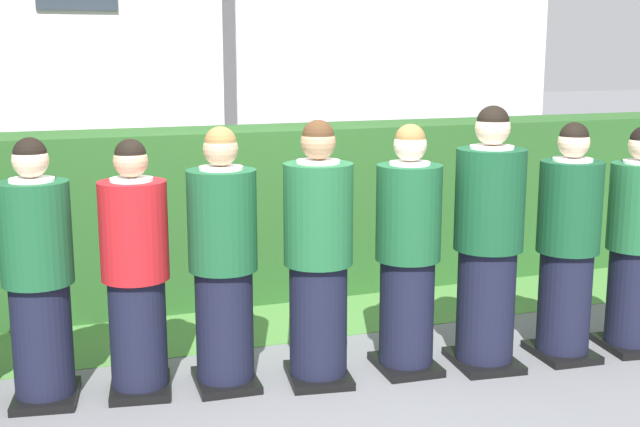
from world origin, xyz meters
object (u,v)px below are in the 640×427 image
object	(u,v)px
student_front_row_4	(318,259)
student_front_row_5	(408,255)
student_front_row_3	(223,265)
student_in_red_blazer	(136,275)
student_front_row_7	(567,248)
student_front_row_8	(636,246)
student_front_row_6	(488,245)
student_front_row_1	(38,279)

from	to	relation	value
student_front_row_4	student_front_row_5	distance (m)	0.59
student_front_row_3	student_front_row_5	xyz separation A→B (m)	(1.15, -0.15, -0.00)
student_in_red_blazer	student_front_row_7	size ratio (longest dim) A/B	0.97
student_front_row_7	student_front_row_8	size ratio (longest dim) A/B	1.03
student_front_row_3	student_front_row_6	distance (m)	1.68
student_front_row_3	student_front_row_1	bearing A→B (deg)	172.44
student_front_row_5	student_front_row_6	distance (m)	0.52
student_front_row_3	student_front_row_8	size ratio (longest dim) A/B	1.04
student_in_red_blazer	student_front_row_3	distance (m)	0.52
student_front_row_1	student_front_row_3	bearing A→B (deg)	-7.56
student_front_row_1	student_front_row_6	size ratio (longest dim) A/B	0.92
student_front_row_1	student_front_row_6	world-z (taller)	student_front_row_6
student_front_row_6	student_front_row_7	xyz separation A→B (m)	(0.57, -0.05, -0.06)
student_front_row_1	student_front_row_7	distance (m)	3.32
student_front_row_8	student_front_row_3	bearing A→B (deg)	172.64
student_front_row_3	student_front_row_8	distance (m)	2.78
student_in_red_blazer	student_front_row_1	bearing A→B (deg)	173.39
student_front_row_1	student_front_row_3	distance (m)	1.06
student_front_row_4	student_front_row_6	bearing A→B (deg)	-7.46
student_in_red_blazer	student_front_row_3	world-z (taller)	student_front_row_3
student_front_row_4	student_front_row_8	distance (m)	2.21
student_in_red_blazer	student_front_row_3	size ratio (longest dim) A/B	0.96
student_front_row_4	student_front_row_8	bearing A→B (deg)	-6.08
student_front_row_1	student_front_row_5	distance (m)	2.22
student_front_row_1	student_front_row_4	world-z (taller)	student_front_row_4
student_front_row_7	student_front_row_6	bearing A→B (deg)	175.24
student_front_row_8	student_front_row_4	bearing A→B (deg)	173.92
student_front_row_1	student_front_row_5	xyz separation A→B (m)	(2.20, -0.29, 0.01)
student_front_row_3	student_front_row_6	world-z (taller)	student_front_row_6
student_in_red_blazer	student_front_row_8	size ratio (longest dim) A/B	1.00
student_front_row_4	student_front_row_6	size ratio (longest dim) A/B	0.96
student_in_red_blazer	student_front_row_5	xyz separation A→B (m)	(1.66, -0.23, 0.03)
student_front_row_8	student_front_row_5	bearing A→B (deg)	172.69
student_front_row_1	student_front_row_4	xyz separation A→B (m)	(1.61, -0.26, 0.03)
student_front_row_4	student_front_row_7	xyz separation A→B (m)	(1.67, -0.19, -0.02)
student_front_row_3	student_front_row_5	distance (m)	1.16
student_front_row_4	student_front_row_6	distance (m)	1.11
student_in_red_blazer	student_front_row_7	bearing A→B (deg)	-8.10
student_front_row_1	student_front_row_7	xyz separation A→B (m)	(3.28, -0.45, 0.01)
student_in_red_blazer	student_front_row_5	world-z (taller)	student_front_row_5
student_front_row_7	student_front_row_4	bearing A→B (deg)	173.46
student_front_row_7	student_front_row_8	world-z (taller)	student_front_row_7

